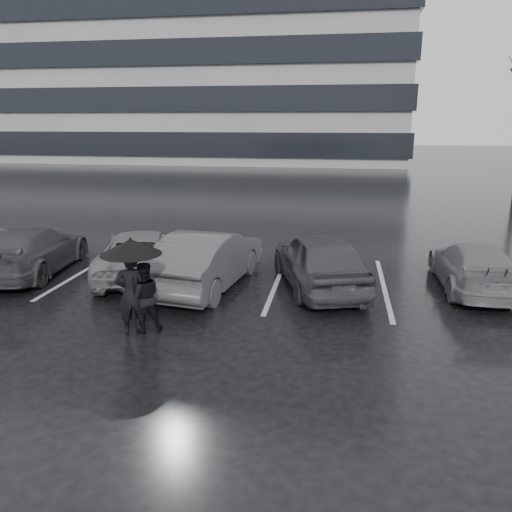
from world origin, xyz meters
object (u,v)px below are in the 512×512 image
object	(u,v)px
car_west_c	(32,250)
car_main	(319,260)
car_west_b	(142,253)
pedestrian_left	(132,294)
pedestrian_right	(144,297)
car_east	(473,266)
car_west_a	(208,259)

from	to	relation	value
car_west_c	car_main	bearing A→B (deg)	172.91
car_west_b	pedestrian_left	distance (m)	4.02
pedestrian_right	car_east	bearing A→B (deg)	-179.31
car_main	pedestrian_left	distance (m)	5.02
car_west_c	pedestrian_right	world-z (taller)	pedestrian_right
car_west_a	pedestrian_left	xyz separation A→B (m)	(-0.74, -3.12, 0.11)
car_west_b	pedestrian_left	size ratio (longest dim) A/B	2.69
car_east	pedestrian_left	size ratio (longest dim) A/B	2.42
car_west_c	pedestrian_left	world-z (taller)	pedestrian_left
car_west_a	pedestrian_right	distance (m)	3.02
car_west_c	car_east	world-z (taller)	car_west_c
car_west_a	car_west_c	bearing A→B (deg)	3.99
car_east	pedestrian_left	world-z (taller)	pedestrian_left
car_main	car_east	world-z (taller)	car_main
car_main	pedestrian_right	world-z (taller)	car_main
car_west_c	car_east	bearing A→B (deg)	175.44
car_west_c	pedestrian_left	bearing A→B (deg)	134.55
car_main	car_west_c	world-z (taller)	car_main
car_main	car_west_b	xyz separation A→B (m)	(-4.90, 0.26, -0.11)
car_main	car_east	bearing A→B (deg)	170.62
car_west_b	car_west_a	bearing A→B (deg)	146.66
car_west_c	car_west_a	bearing A→B (deg)	168.61
car_west_c	car_west_b	bearing A→B (deg)	178.22
car_west_a	pedestrian_right	world-z (taller)	car_west_a
pedestrian_left	pedestrian_right	distance (m)	0.27
pedestrian_right	car_west_b	bearing A→B (deg)	-95.10
car_west_b	pedestrian_left	world-z (taller)	pedestrian_left
car_west_a	car_west_c	size ratio (longest dim) A/B	1.00
car_main	pedestrian_left	size ratio (longest dim) A/B	2.56
car_main	car_west_b	world-z (taller)	car_main
car_west_b	pedestrian_left	xyz separation A→B (m)	(1.32, -3.79, 0.22)
car_main	pedestrian_right	size ratio (longest dim) A/B	2.98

